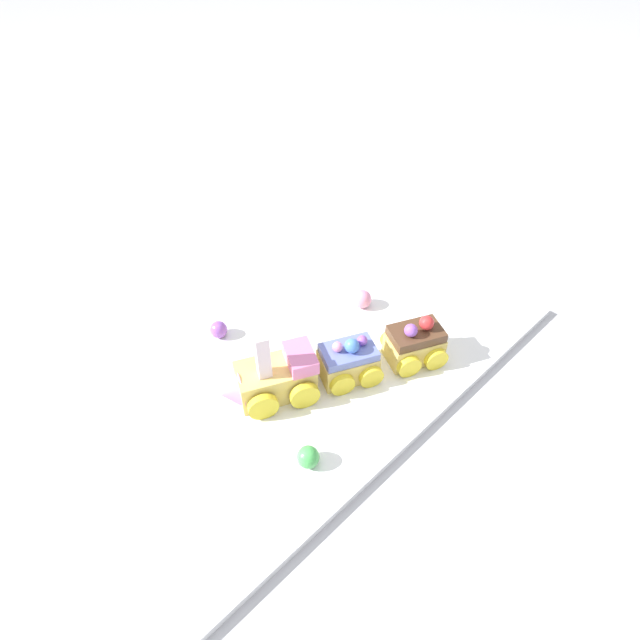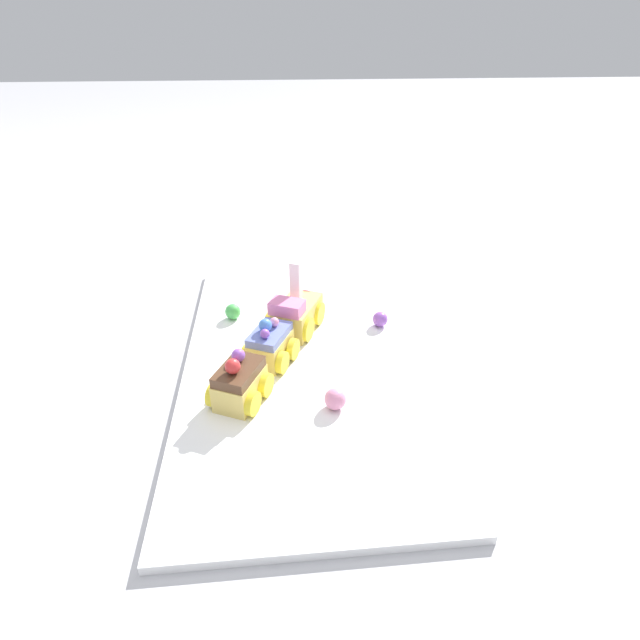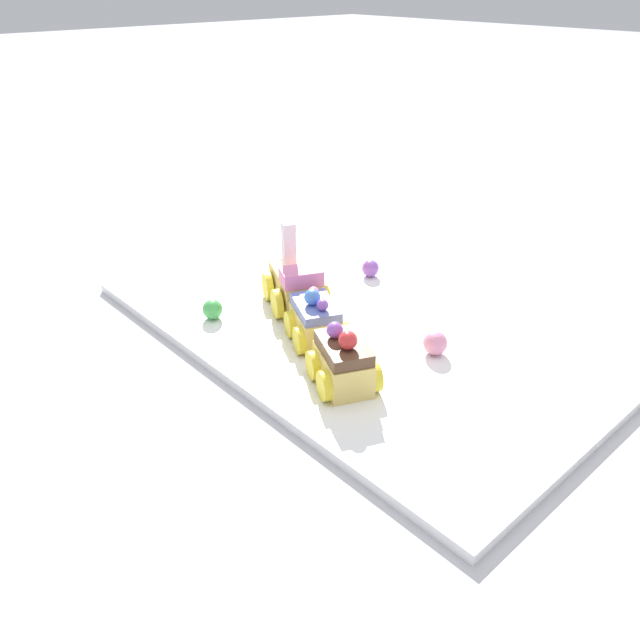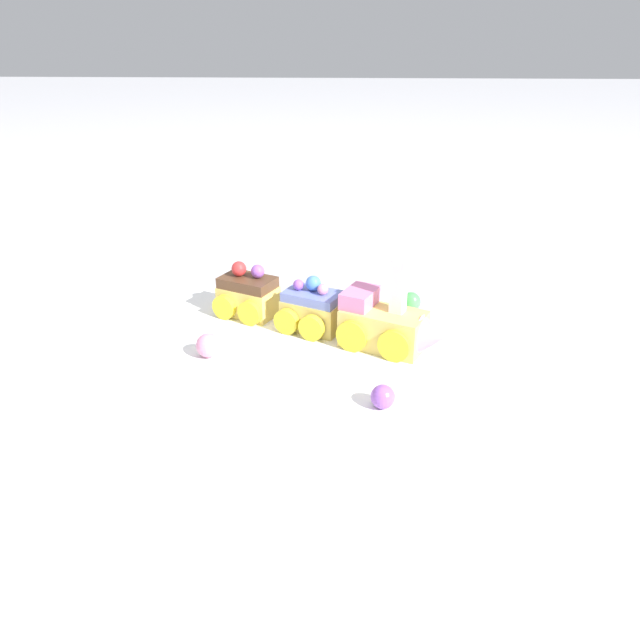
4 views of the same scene
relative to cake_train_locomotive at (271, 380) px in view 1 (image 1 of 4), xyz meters
name	(u,v)px [view 1 (image 1 of 4)]	position (x,y,z in m)	size (l,w,h in m)	color
ground_plane	(324,362)	(-0.10, 0.00, -0.04)	(10.00, 10.00, 0.00)	#B2B2B7
display_board	(324,360)	(-0.10, 0.00, -0.03)	(0.66, 0.35, 0.01)	white
cake_train_locomotive	(271,380)	(0.00, 0.00, 0.00)	(0.14, 0.11, 0.11)	#EACC66
cake_car_blueberry	(349,361)	(-0.10, 0.05, 0.00)	(0.10, 0.09, 0.07)	#EACC66
cake_car_chocolate	(414,344)	(-0.19, 0.09, 0.00)	(0.10, 0.09, 0.07)	#EACC66
gumball_pink	(362,299)	(-0.22, -0.04, -0.01)	(0.03, 0.03, 0.03)	pink
gumball_green	(308,457)	(0.04, 0.11, -0.02)	(0.03, 0.03, 0.03)	#4CBC56
gumball_purple	(219,330)	(-0.01, -0.14, -0.02)	(0.03, 0.03, 0.03)	#9956C6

